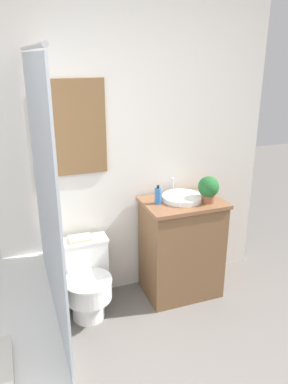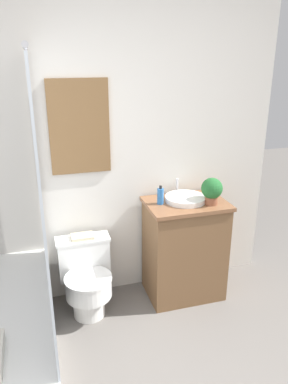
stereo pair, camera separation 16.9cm
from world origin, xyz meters
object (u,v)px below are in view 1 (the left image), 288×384
Objects in this scene: toilet at (86,280)px; soap_bottle at (158,196)px; book_on_tank at (80,238)px; sink at (182,198)px; potted_plant at (208,188)px.

toilet is 3.92× the size of soap_bottle.
sink is at bearing -6.25° from book_on_tank.
soap_bottle is (-0.21, -0.00, 0.04)m from sink.
toilet is 1.19m from potted_plant.
book_on_tank is (-0.82, 0.09, -0.26)m from sink.
soap_bottle is 0.69m from book_on_tank.
sink reaches higher than book_on_tank.
sink is at bearing 2.20° from toilet.
sink is 0.23m from potted_plant.
sink reaches higher than toilet.
book_on_tank is at bearing 173.75° from sink.
soap_bottle is at bearing -8.57° from book_on_tank.
soap_bottle reaches higher than book_on_tank.
toilet is 0.86m from soap_bottle.
toilet is 0.99m from sink.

